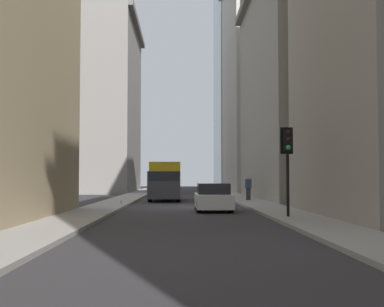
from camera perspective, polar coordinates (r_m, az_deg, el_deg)
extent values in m
plane|color=#302D30|center=(29.74, -0.79, -6.05)|extent=(135.00, 135.00, 0.00)
cube|color=gray|center=(30.02, -9.46, -5.84)|extent=(90.00, 2.20, 0.14)
cube|color=gray|center=(30.12, 7.84, -5.85)|extent=(90.00, 2.20, 0.14)
cube|color=#B7B2A5|center=(62.94, 8.73, 8.94)|extent=(17.69, 10.00, 28.84)
cube|color=gray|center=(41.47, 14.06, 8.74)|extent=(18.85, 10.00, 19.81)
cube|color=gray|center=(60.61, -11.20, 6.07)|extent=(17.29, 10.00, 21.88)
cube|color=slate|center=(61.87, -6.18, 14.06)|extent=(17.29, 0.50, 0.60)
cube|color=yellow|center=(38.24, -3.02, -3.00)|extent=(4.60, 2.25, 2.60)
cube|color=#38383D|center=(35.05, -3.18, -3.59)|extent=(1.90, 2.25, 1.90)
cube|color=black|center=(35.04, -3.17, -2.61)|extent=(1.92, 2.09, 0.64)
cylinder|color=black|center=(35.05, -1.56, -4.82)|extent=(0.88, 0.28, 0.88)
cylinder|color=black|center=(35.11, -4.79, -4.81)|extent=(0.88, 0.28, 0.88)
cylinder|color=black|center=(39.65, -1.54, -4.58)|extent=(0.88, 0.28, 0.88)
cylinder|color=black|center=(39.70, -4.40, -4.57)|extent=(0.88, 0.28, 0.88)
cube|color=silver|center=(25.90, 2.41, -5.37)|extent=(4.30, 1.78, 0.70)
cube|color=black|center=(25.68, 2.43, -4.01)|extent=(2.10, 1.58, 0.54)
cylinder|color=black|center=(27.32, 3.86, -5.66)|extent=(0.64, 0.22, 0.64)
cylinder|color=black|center=(27.22, 0.57, -5.68)|extent=(0.64, 0.22, 0.64)
cylinder|color=black|center=(24.64, 4.44, -5.98)|extent=(0.64, 0.22, 0.64)
cylinder|color=black|center=(24.53, 0.79, -6.00)|extent=(0.64, 0.22, 0.64)
cylinder|color=black|center=(20.81, 10.82, -3.39)|extent=(0.12, 0.12, 2.64)
cube|color=black|center=(20.86, 10.78, 1.48)|extent=(0.28, 0.32, 0.90)
cube|color=black|center=(21.01, 10.69, 1.45)|extent=(0.03, 0.52, 1.10)
sphere|color=black|center=(20.73, 10.86, 2.34)|extent=(0.20, 0.20, 0.20)
sphere|color=black|center=(20.70, 10.87, 1.51)|extent=(0.20, 0.20, 0.20)
sphere|color=green|center=(20.68, 10.88, 0.68)|extent=(0.20, 0.20, 0.20)
cylinder|color=#33333D|center=(35.51, 6.54, -4.60)|extent=(0.16, 0.16, 0.83)
cylinder|color=#33333D|center=(35.49, 6.27, -4.60)|extent=(0.16, 0.16, 0.83)
cube|color=navy|center=(35.49, 6.40, -3.42)|extent=(0.26, 0.44, 0.63)
sphere|color=tan|center=(35.48, 6.40, -2.67)|extent=(0.22, 0.22, 0.22)
cylinder|color=#999EA3|center=(30.01, -8.04, -5.53)|extent=(0.07, 0.07, 0.20)
cylinder|color=#999EA3|center=(30.00, -8.04, -5.27)|extent=(0.03, 0.03, 0.07)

